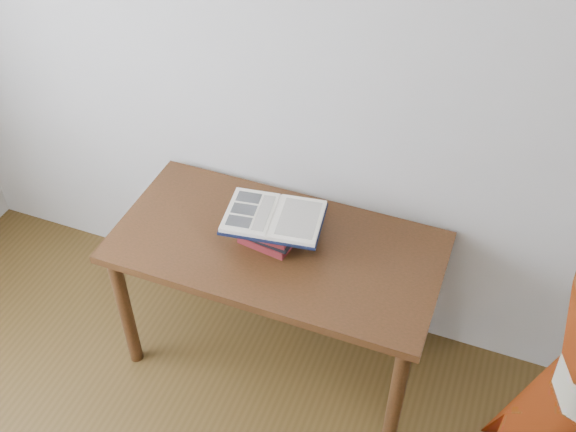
% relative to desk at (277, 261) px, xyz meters
% --- Properties ---
extents(desk, '(1.35, 0.67, 0.72)m').
position_rel_desk_xyz_m(desk, '(0.00, 0.00, 0.00)').
color(desk, '#4D2613').
rests_on(desk, ground).
extents(book_stack, '(0.26, 0.20, 0.13)m').
position_rel_desk_xyz_m(book_stack, '(-0.04, 0.01, 0.16)').
color(book_stack, maroon).
rests_on(book_stack, desk).
extents(open_book, '(0.42, 0.32, 0.03)m').
position_rel_desk_xyz_m(open_book, '(-0.01, 0.01, 0.24)').
color(open_book, black).
rests_on(open_book, book_stack).
extents(reader, '(0.48, 0.67, 1.74)m').
position_rel_desk_xyz_m(reader, '(1.15, -0.44, 0.25)').
color(reader, tan).
rests_on(reader, ground).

